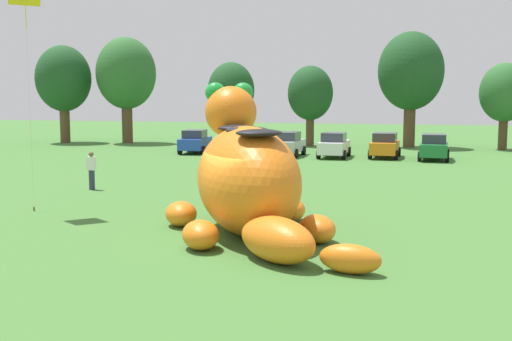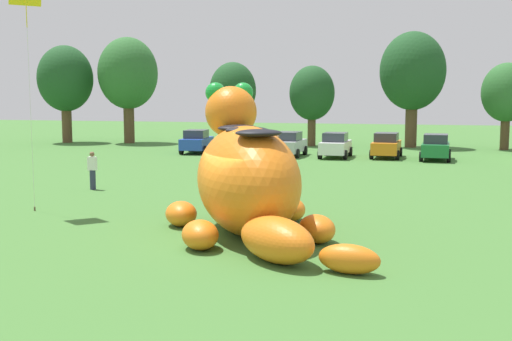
% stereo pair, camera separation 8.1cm
% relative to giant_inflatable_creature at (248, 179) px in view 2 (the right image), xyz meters
% --- Properties ---
extents(ground_plane, '(160.00, 160.00, 0.00)m').
position_rel_giant_inflatable_creature_xyz_m(ground_plane, '(-0.19, -1.00, -1.70)').
color(ground_plane, '#427533').
extents(giant_inflatable_creature, '(7.49, 7.73, 4.64)m').
position_rel_giant_inflatable_creature_xyz_m(giant_inflatable_creature, '(0.00, 0.00, 0.00)').
color(giant_inflatable_creature, orange).
rests_on(giant_inflatable_creature, ground).
extents(car_blue, '(2.33, 4.28, 1.72)m').
position_rel_giant_inflatable_creature_xyz_m(car_blue, '(-11.35, 25.44, -0.84)').
color(car_blue, '#2347B7').
rests_on(car_blue, ground).
extents(car_red, '(2.02, 4.14, 1.72)m').
position_rel_giant_inflatable_creature_xyz_m(car_red, '(-7.87, 25.05, -0.84)').
color(car_red, red).
rests_on(car_red, ground).
extents(car_silver, '(2.00, 4.13, 1.72)m').
position_rel_giant_inflatable_creature_xyz_m(car_silver, '(-4.16, 24.74, -0.84)').
color(car_silver, '#B7BABF').
rests_on(car_silver, ground).
extents(car_white, '(1.96, 4.11, 1.72)m').
position_rel_giant_inflatable_creature_xyz_m(car_white, '(-0.90, 24.62, -0.84)').
color(car_white, white).
rests_on(car_white, ground).
extents(car_orange, '(2.03, 4.15, 1.72)m').
position_rel_giant_inflatable_creature_xyz_m(car_orange, '(2.48, 25.36, -0.84)').
color(car_orange, orange).
rests_on(car_orange, ground).
extents(car_green, '(2.05, 4.16, 1.72)m').
position_rel_giant_inflatable_creature_xyz_m(car_green, '(5.71, 24.66, -0.84)').
color(car_green, '#1E7238').
rests_on(car_green, ground).
extents(tree_far_left, '(4.93, 4.93, 8.74)m').
position_rel_giant_inflatable_creature_xyz_m(tree_far_left, '(-26.49, 32.20, 4.02)').
color(tree_far_left, brown).
rests_on(tree_far_left, ground).
extents(tree_left, '(5.31, 5.31, 9.43)m').
position_rel_giant_inflatable_creature_xyz_m(tree_left, '(-20.84, 33.31, 4.47)').
color(tree_left, brown).
rests_on(tree_left, ground).
extents(tree_mid_left, '(4.01, 4.01, 7.11)m').
position_rel_giant_inflatable_creature_xyz_m(tree_mid_left, '(-11.13, 33.66, 2.96)').
color(tree_mid_left, brown).
rests_on(tree_mid_left, ground).
extents(tree_centre_left, '(3.80, 3.80, 6.75)m').
position_rel_giant_inflatable_creature_xyz_m(tree_centre_left, '(-4.33, 34.27, 2.72)').
color(tree_centre_left, brown).
rests_on(tree_centre_left, ground).
extents(tree_centre, '(5.31, 5.31, 9.43)m').
position_rel_giant_inflatable_creature_xyz_m(tree_centre, '(3.82, 35.08, 4.47)').
color(tree_centre, brown).
rests_on(tree_centre, ground).
extents(tree_centre_right, '(3.83, 3.83, 6.79)m').
position_rel_giant_inflatable_creature_xyz_m(tree_centre_right, '(11.00, 34.53, 2.75)').
color(tree_centre_right, brown).
rests_on(tree_centre_right, ground).
extents(spectator_mid_field, '(0.38, 0.26, 1.71)m').
position_rel_giant_inflatable_creature_xyz_m(spectator_mid_field, '(-3.98, 20.52, -0.84)').
color(spectator_mid_field, black).
rests_on(spectator_mid_field, ground).
extents(spectator_by_cars, '(0.38, 0.26, 1.71)m').
position_rel_giant_inflatable_creature_xyz_m(spectator_by_cars, '(-9.27, 6.91, -0.84)').
color(spectator_by_cars, '#2D334C').
rests_on(spectator_by_cars, ground).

